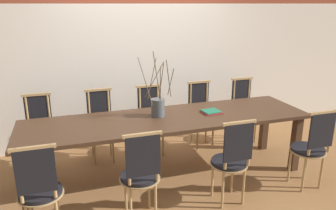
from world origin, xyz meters
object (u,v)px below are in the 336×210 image
at_px(dining_table, 168,124).
at_px(chair_far_center, 151,117).
at_px(vase_centerpiece, 158,106).
at_px(book_stack, 211,112).
at_px(chair_near_center, 232,158).

xyz_separation_m(dining_table, chair_far_center, (-0.01, 0.72, -0.16)).
distance_m(vase_centerpiece, book_stack, 0.65).
height_order(chair_near_center, vase_centerpiece, vase_centerpiece).
xyz_separation_m(chair_near_center, chair_far_center, (-0.44, 1.44, 0.00)).
bearing_deg(chair_far_center, chair_near_center, 107.10).
relative_size(chair_far_center, vase_centerpiece, 1.25).
relative_size(dining_table, chair_near_center, 3.49).
bearing_deg(vase_centerpiece, chair_far_center, 82.26).
distance_m(chair_far_center, vase_centerpiece, 0.74).
bearing_deg(dining_table, book_stack, 0.31).
bearing_deg(chair_far_center, dining_table, 90.66).
distance_m(chair_near_center, chair_far_center, 1.51).
bearing_deg(book_stack, dining_table, -179.69).
xyz_separation_m(vase_centerpiece, book_stack, (0.64, -0.08, -0.11)).
relative_size(dining_table, chair_far_center, 3.49).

